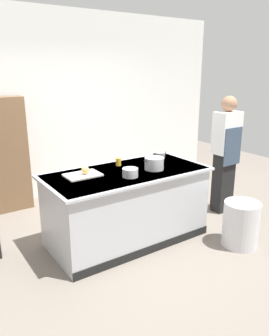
# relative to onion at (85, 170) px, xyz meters

# --- Properties ---
(ground_plane) EXTENTS (10.00, 10.00, 0.00)m
(ground_plane) POSITION_rel_onion_xyz_m (0.48, -0.12, -0.97)
(ground_plane) COLOR slate
(back_wall) EXTENTS (6.40, 0.12, 3.00)m
(back_wall) POSITION_rel_onion_xyz_m (0.48, 1.98, 0.53)
(back_wall) COLOR white
(back_wall) RESTS_ON ground_plane
(counter_island) EXTENTS (1.98, 0.98, 0.90)m
(counter_island) POSITION_rel_onion_xyz_m (0.48, -0.13, -0.50)
(counter_island) COLOR #B7BABF
(counter_island) RESTS_ON ground_plane
(cutting_board) EXTENTS (0.40, 0.28, 0.02)m
(cutting_board) POSITION_rel_onion_xyz_m (-0.03, 0.01, -0.06)
(cutting_board) COLOR silver
(cutting_board) RESTS_ON counter_island
(onion) EXTENTS (0.09, 0.09, 0.09)m
(onion) POSITION_rel_onion_xyz_m (0.00, 0.00, 0.00)
(onion) COLOR tan
(onion) RESTS_ON cutting_board
(stock_pot) EXTENTS (0.30, 0.23, 0.15)m
(stock_pot) POSITION_rel_onion_xyz_m (0.81, -0.24, 0.01)
(stock_pot) COLOR #B7BABF
(stock_pot) RESTS_ON counter_island
(sauce_pan) EXTENTS (0.22, 0.15, 0.09)m
(sauce_pan) POSITION_rel_onion_xyz_m (1.17, 0.11, -0.02)
(sauce_pan) COLOR #99999E
(sauce_pan) RESTS_ON counter_island
(mixing_bowl) EXTENTS (0.18, 0.18, 0.10)m
(mixing_bowl) POSITION_rel_onion_xyz_m (0.41, -0.32, -0.02)
(mixing_bowl) COLOR #B7BABF
(mixing_bowl) RESTS_ON counter_island
(juice_cup) EXTENTS (0.07, 0.07, 0.10)m
(juice_cup) POSITION_rel_onion_xyz_m (0.53, 0.14, -0.02)
(juice_cup) COLOR yellow
(juice_cup) RESTS_ON counter_island
(trash_bin) EXTENTS (0.43, 0.43, 0.56)m
(trash_bin) POSITION_rel_onion_xyz_m (1.54, -1.02, -0.69)
(trash_bin) COLOR silver
(trash_bin) RESTS_ON ground_plane
(person_chef) EXTENTS (0.38, 0.25, 1.72)m
(person_chef) POSITION_rel_onion_xyz_m (2.16, -0.18, -0.05)
(person_chef) COLOR black
(person_chef) RESTS_ON ground_plane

